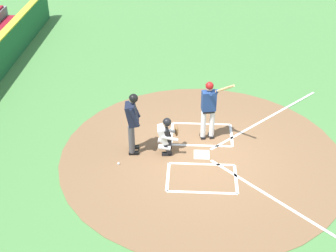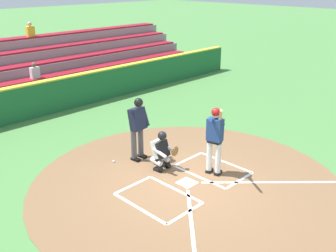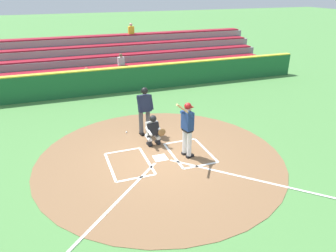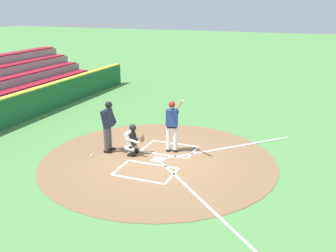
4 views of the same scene
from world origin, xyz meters
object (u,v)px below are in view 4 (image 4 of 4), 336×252
(catcher, at_px, (133,139))
(baseball, at_px, (92,156))
(plate_umpire, at_px, (108,123))
(batter, at_px, (172,123))

(catcher, height_order, baseball, catcher)
(catcher, relative_size, baseball, 15.27)
(plate_umpire, bearing_deg, catcher, 92.07)
(catcher, distance_m, baseball, 1.55)
(batter, xyz_separation_m, baseball, (1.45, -2.46, -1.06))
(batter, xyz_separation_m, catcher, (0.76, -1.18, -0.51))
(catcher, xyz_separation_m, baseball, (0.68, -1.28, -0.55))
(plate_umpire, relative_size, baseball, 25.20)
(catcher, bearing_deg, plate_umpire, -87.93)
(baseball, bearing_deg, plate_umpire, 152.03)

